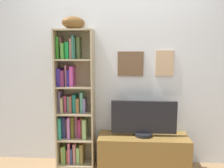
{
  "coord_description": "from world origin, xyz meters",
  "views": [
    {
      "loc": [
        0.15,
        -1.9,
        1.49
      ],
      "look_at": [
        -0.03,
        0.85,
        1.1
      ],
      "focal_mm": 36.95,
      "sensor_mm": 36.0,
      "label": 1
    }
  ],
  "objects_px": {
    "television": "(144,119)",
    "football": "(74,23)",
    "bookshelf": "(73,104)",
    "tv_stand": "(143,152)"
  },
  "relations": [
    {
      "from": "tv_stand",
      "to": "television",
      "type": "relative_size",
      "value": 1.39
    },
    {
      "from": "football",
      "to": "tv_stand",
      "type": "distance_m",
      "value": 1.84
    },
    {
      "from": "television",
      "to": "football",
      "type": "bearing_deg",
      "value": 175.13
    },
    {
      "from": "bookshelf",
      "to": "television",
      "type": "height_order",
      "value": "bookshelf"
    },
    {
      "from": "bookshelf",
      "to": "television",
      "type": "distance_m",
      "value": 0.93
    },
    {
      "from": "bookshelf",
      "to": "tv_stand",
      "type": "bearing_deg",
      "value": -6.61
    },
    {
      "from": "bookshelf",
      "to": "football",
      "type": "xyz_separation_m",
      "value": [
        0.04,
        -0.03,
        1.03
      ]
    },
    {
      "from": "football",
      "to": "bookshelf",
      "type": "bearing_deg",
      "value": 139.75
    },
    {
      "from": "football",
      "to": "television",
      "type": "distance_m",
      "value": 1.47
    },
    {
      "from": "bookshelf",
      "to": "television",
      "type": "bearing_deg",
      "value": -6.54
    }
  ]
}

